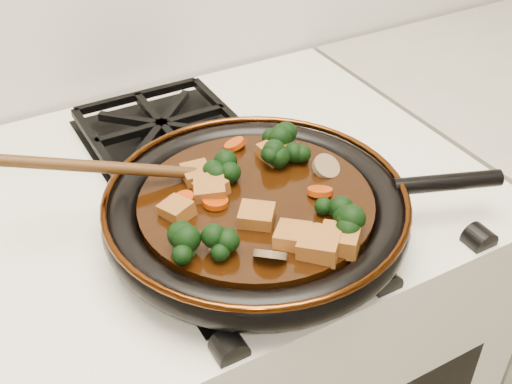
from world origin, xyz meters
TOP-DOWN VIEW (x-y plane):
  - stove at (0.00, 1.69)m, footprint 0.76×0.60m
  - burner_grate_front at (0.00, 1.55)m, footprint 0.23×0.23m
  - burner_grate_back at (0.00, 1.83)m, footprint 0.23×0.23m
  - skillet at (0.02, 1.56)m, footprint 0.48×0.38m
  - braising_sauce at (0.01, 1.56)m, footprint 0.29×0.29m
  - tofu_cube_0 at (0.05, 1.44)m, footprint 0.06×0.06m
  - tofu_cube_1 at (-0.03, 1.59)m, footprint 0.04×0.04m
  - tofu_cube_2 at (-0.01, 1.52)m, footprint 0.05×0.05m
  - tofu_cube_3 at (0.01, 1.47)m, footprint 0.05×0.05m
  - tofu_cube_4 at (0.08, 1.62)m, footprint 0.04×0.04m
  - tofu_cube_5 at (-0.08, 1.58)m, footprint 0.04×0.05m
  - tofu_cube_6 at (-0.03, 1.59)m, footprint 0.05×0.05m
  - tofu_cube_7 at (-0.03, 1.63)m, footprint 0.04×0.04m
  - tofu_cube_8 at (0.03, 1.44)m, footprint 0.06×0.06m
  - broccoli_floret_0 at (0.07, 1.60)m, footprint 0.07×0.07m
  - broccoli_floret_1 at (0.08, 1.45)m, footprint 0.08×0.07m
  - broccoli_floret_2 at (0.10, 1.64)m, footprint 0.07×0.07m
  - broccoli_floret_3 at (-0.10, 1.51)m, footprint 0.09×0.09m
  - broccoli_floret_4 at (0.10, 1.61)m, footprint 0.07×0.07m
  - broccoli_floret_5 at (0.08, 1.49)m, footprint 0.08×0.08m
  - broccoli_floret_6 at (-0.07, 1.49)m, footprint 0.09×0.08m
  - broccoli_floret_7 at (-0.00, 1.61)m, footprint 0.08×0.08m
  - carrot_coin_0 at (-0.07, 1.59)m, footprint 0.03×0.03m
  - carrot_coin_1 at (0.04, 1.67)m, footprint 0.03×0.03m
  - carrot_coin_2 at (-0.03, 1.57)m, footprint 0.03×0.03m
  - carrot_coin_3 at (0.09, 1.53)m, footprint 0.03×0.03m
  - mushroom_slice_0 at (0.11, 1.61)m, footprint 0.04×0.04m
  - mushroom_slice_1 at (0.12, 1.56)m, footprint 0.04×0.04m
  - mushroom_slice_2 at (-0.02, 1.46)m, footprint 0.05×0.05m
  - mushroom_slice_3 at (0.04, 1.45)m, footprint 0.05×0.05m
  - wooden_spoon at (-0.08, 1.64)m, footprint 0.16×0.07m

SIDE VIEW (x-z plane):
  - stove at x=0.00m, z-range 0.00..0.90m
  - burner_grate_front at x=0.00m, z-range 0.90..0.93m
  - burner_grate_back at x=0.00m, z-range 0.90..0.93m
  - skillet at x=0.02m, z-range 0.92..0.97m
  - braising_sauce at x=0.01m, z-range 0.94..0.96m
  - carrot_coin_0 at x=-0.07m, z-range 0.96..0.97m
  - carrot_coin_1 at x=0.04m, z-range 0.95..0.98m
  - carrot_coin_2 at x=-0.03m, z-range 0.96..0.97m
  - carrot_coin_3 at x=0.09m, z-range 0.95..0.97m
  - mushroom_slice_0 at x=0.11m, z-range 0.95..0.98m
  - mushroom_slice_1 at x=0.12m, z-range 0.95..0.98m
  - mushroom_slice_2 at x=-0.02m, z-range 0.95..0.98m
  - mushroom_slice_3 at x=0.04m, z-range 0.95..0.98m
  - tofu_cube_7 at x=-0.03m, z-range 0.96..0.98m
  - tofu_cube_1 at x=-0.03m, z-range 0.95..0.98m
  - tofu_cube_5 at x=-0.08m, z-range 0.95..0.98m
  - tofu_cube_3 at x=0.01m, z-range 0.95..0.98m
  - tofu_cube_4 at x=0.08m, z-range 0.95..0.98m
  - tofu_cube_6 at x=-0.03m, z-range 0.95..0.98m
  - tofu_cube_2 at x=-0.01m, z-range 0.96..0.98m
  - broccoli_floret_4 at x=0.10m, z-range 0.93..1.00m
  - tofu_cube_0 at x=0.05m, z-range 0.95..0.98m
  - tofu_cube_8 at x=0.03m, z-range 0.95..0.98m
  - broccoli_floret_5 at x=0.08m, z-range 0.94..1.00m
  - broccoli_floret_3 at x=-0.10m, z-range 0.93..1.00m
  - broccoli_floret_7 at x=0.00m, z-range 0.94..1.00m
  - broccoli_floret_6 at x=-0.07m, z-range 0.93..1.01m
  - broccoli_floret_0 at x=0.07m, z-range 0.93..1.01m
  - broccoli_floret_1 at x=0.08m, z-range 0.94..1.01m
  - broccoli_floret_2 at x=0.10m, z-range 0.94..1.00m
  - wooden_spoon at x=-0.08m, z-range 0.85..1.11m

